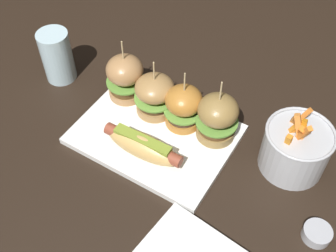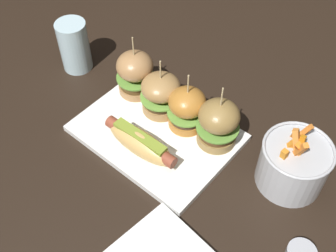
# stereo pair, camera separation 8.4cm
# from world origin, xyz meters

# --- Properties ---
(ground_plane) EXTENTS (3.00, 3.00, 0.00)m
(ground_plane) POSITION_xyz_m (0.00, 0.00, 0.00)
(ground_plane) COLOR black
(platter_main) EXTENTS (0.32, 0.24, 0.01)m
(platter_main) POSITION_xyz_m (0.00, 0.00, 0.01)
(platter_main) COLOR white
(platter_main) RESTS_ON ground
(hot_dog) EXTENTS (0.17, 0.05, 0.05)m
(hot_dog) POSITION_xyz_m (0.01, -0.06, 0.04)
(hot_dog) COLOR tan
(hot_dog) RESTS_ON platter_main
(slider_far_left) EXTENTS (0.09, 0.09, 0.15)m
(slider_far_left) POSITION_xyz_m (-0.12, 0.06, 0.07)
(slider_far_left) COLOR #A47648
(slider_far_left) RESTS_ON platter_main
(slider_center_left) EXTENTS (0.09, 0.09, 0.14)m
(slider_center_left) POSITION_xyz_m (-0.03, 0.05, 0.06)
(slider_center_left) COLOR #9F7744
(slider_center_left) RESTS_ON platter_main
(slider_center_right) EXTENTS (0.08, 0.08, 0.14)m
(slider_center_right) POSITION_xyz_m (0.04, 0.06, 0.06)
(slider_center_right) COLOR #B0702B
(slider_center_right) RESTS_ON platter_main
(slider_far_right) EXTENTS (0.09, 0.09, 0.15)m
(slider_far_right) POSITION_xyz_m (0.11, 0.06, 0.07)
(slider_far_right) COLOR olive
(slider_far_right) RESTS_ON platter_main
(fries_bucket) EXTENTS (0.13, 0.13, 0.14)m
(fries_bucket) POSITION_xyz_m (0.27, 0.08, 0.05)
(fries_bucket) COLOR #B7BABF
(fries_bucket) RESTS_ON ground
(sauce_ramekin) EXTENTS (0.05, 0.05, 0.02)m
(sauce_ramekin) POSITION_xyz_m (0.37, -0.04, 0.01)
(sauce_ramekin) COLOR #A8AAB2
(sauce_ramekin) RESTS_ON ground
(water_glass) EXTENTS (0.07, 0.07, 0.13)m
(water_glass) POSITION_xyz_m (-0.29, 0.04, 0.06)
(water_glass) COLOR silver
(water_glass) RESTS_ON ground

